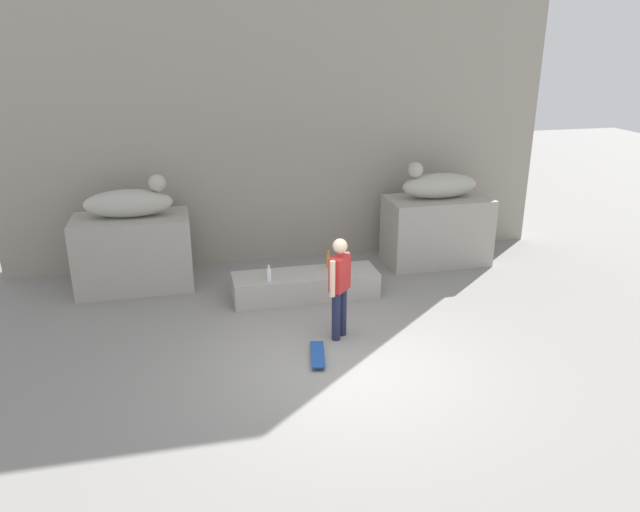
% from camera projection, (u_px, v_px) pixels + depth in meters
% --- Properties ---
extents(ground_plane, '(40.00, 40.00, 0.00)m').
position_uv_depth(ground_plane, '(339.00, 362.00, 9.11)').
color(ground_plane, gray).
extents(facade_wall, '(11.38, 0.60, 6.91)m').
position_uv_depth(facade_wall, '(280.00, 94.00, 12.43)').
color(facade_wall, gray).
rests_on(facade_wall, ground_plane).
extents(pedestal_left, '(2.13, 1.13, 1.41)m').
position_uv_depth(pedestal_left, '(134.00, 253.00, 11.57)').
color(pedestal_left, '#A39E93').
rests_on(pedestal_left, ground_plane).
extents(pedestal_right, '(2.13, 1.13, 1.41)m').
position_uv_depth(pedestal_right, '(436.00, 230.00, 12.88)').
color(pedestal_right, '#A39E93').
rests_on(pedestal_right, ground_plane).
extents(statue_reclining_left, '(1.62, 0.60, 0.78)m').
position_uv_depth(statue_reclining_left, '(130.00, 202.00, 11.24)').
color(statue_reclining_left, '#AFAEA0').
rests_on(statue_reclining_left, pedestal_left).
extents(statue_reclining_right, '(1.60, 0.57, 0.78)m').
position_uv_depth(statue_reclining_right, '(438.00, 185.00, 12.53)').
color(statue_reclining_right, '#AFAEA0').
rests_on(statue_reclining_right, pedestal_right).
extents(ledge_block, '(2.67, 0.79, 0.47)m').
position_uv_depth(ledge_block, '(306.00, 285.00, 11.29)').
color(ledge_block, '#A39E93').
rests_on(ledge_block, ground_plane).
extents(skater, '(0.40, 0.41, 1.67)m').
position_uv_depth(skater, '(340.00, 284.00, 9.56)').
color(skater, '#1E233F').
rests_on(skater, ground_plane).
extents(skateboard, '(0.35, 0.82, 0.08)m').
position_uv_depth(skateboard, '(318.00, 354.00, 9.20)').
color(skateboard, navy).
rests_on(skateboard, ground_plane).
extents(bottle_clear, '(0.08, 0.08, 0.31)m').
position_uv_depth(bottle_clear, '(269.00, 274.00, 10.82)').
color(bottle_clear, silver).
rests_on(bottle_clear, ledge_block).
extents(bottle_orange, '(0.07, 0.07, 0.33)m').
position_uv_depth(bottle_orange, '(328.00, 260.00, 11.45)').
color(bottle_orange, orange).
rests_on(bottle_orange, ledge_block).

